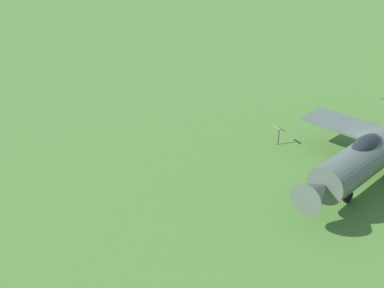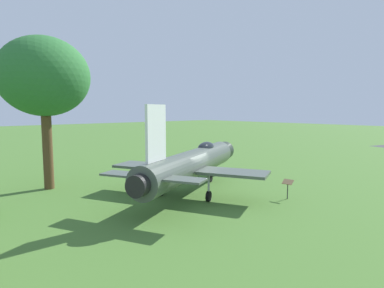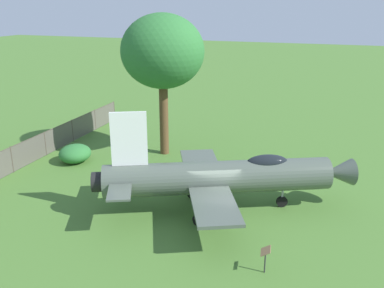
% 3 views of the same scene
% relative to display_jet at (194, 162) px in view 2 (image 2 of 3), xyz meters
% --- Properties ---
extents(ground_plane, '(200.00, 200.00, 0.00)m').
position_rel_display_jet_xyz_m(ground_plane, '(0.33, 0.15, -1.92)').
color(ground_plane, '#47722D').
extents(display_jet, '(13.00, 9.52, 5.49)m').
position_rel_display_jet_xyz_m(display_jet, '(0.00, 0.00, 0.00)').
color(display_jet, '#4C564C').
rests_on(display_jet, ground_plane).
extents(shade_tree, '(5.76, 5.52, 9.90)m').
position_rel_display_jet_xyz_m(shade_tree, '(6.50, -7.15, 5.37)').
color(shade_tree, brown).
rests_on(shade_tree, ground_plane).
extents(info_plaque, '(0.48, 0.65, 1.14)m').
position_rel_display_jet_xyz_m(info_plaque, '(-3.08, 4.82, -1.07)').
color(info_plaque, '#333333').
rests_on(info_plaque, ground_plane).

